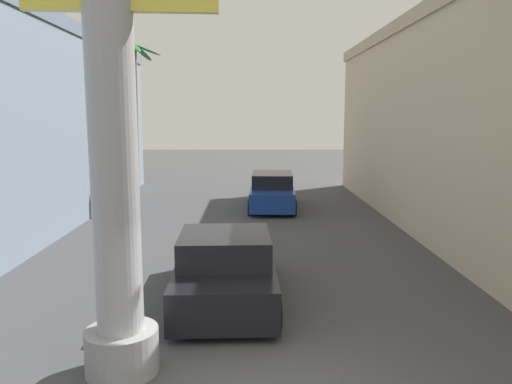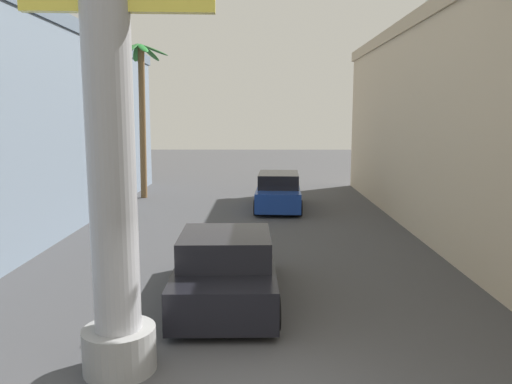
{
  "view_description": "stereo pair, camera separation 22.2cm",
  "coord_description": "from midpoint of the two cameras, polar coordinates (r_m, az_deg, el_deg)",
  "views": [
    {
      "loc": [
        -0.13,
        -6.1,
        4.01
      ],
      "look_at": [
        0.0,
        3.58,
        2.52
      ],
      "focal_mm": 35.0,
      "sensor_mm": 36.0,
      "label": 1
    },
    {
      "loc": [
        0.09,
        -6.1,
        4.01
      ],
      "look_at": [
        0.0,
        3.58,
        2.52
      ],
      "focal_mm": 35.0,
      "sensor_mm": 36.0,
      "label": 2
    }
  ],
  "objects": [
    {
      "name": "ground_plane",
      "position": [
        16.59,
        -0.68,
        -5.25
      ],
      "size": [
        86.45,
        86.45,
        0.0
      ],
      "primitive_type": "plane",
      "color": "#424244"
    },
    {
      "name": "neon_sign_pole",
      "position": [
        7.8,
        -17.32,
        17.49
      ],
      "size": [
        3.09,
        1.15,
        11.1
      ],
      "color": "#9E9EA3",
      "rests_on": "ground"
    },
    {
      "name": "street_lamp",
      "position": [
        12.53,
        26.24,
        9.71
      ],
      "size": [
        2.34,
        0.28,
        7.35
      ],
      "color": "#59595E",
      "rests_on": "ground"
    },
    {
      "name": "car_lead",
      "position": [
        11.03,
        -4.11,
        -8.73
      ],
      "size": [
        2.27,
        4.78,
        1.56
      ],
      "color": "black",
      "rests_on": "ground"
    },
    {
      "name": "car_far",
      "position": [
        21.68,
        1.58,
        0.04
      ],
      "size": [
        2.14,
        4.61,
        1.56
      ],
      "color": "black",
      "rests_on": "ground"
    },
    {
      "name": "palm_tree_far_left",
      "position": [
        24.99,
        -14.1,
        10.59
      ],
      "size": [
        2.69,
        2.62,
        7.44
      ],
      "color": "brown",
      "rests_on": "ground"
    },
    {
      "name": "palm_tree_mid_right",
      "position": [
        18.86,
        19.77,
        10.63
      ],
      "size": [
        2.67,
        2.68,
        7.11
      ],
      "color": "brown",
      "rests_on": "ground"
    },
    {
      "name": "pedestrian_far_left",
      "position": [
        20.94,
        -16.26,
        0.09
      ],
      "size": [
        0.43,
        0.43,
        1.7
      ],
      "color": "#3F3833",
      "rests_on": "ground"
    }
  ]
}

